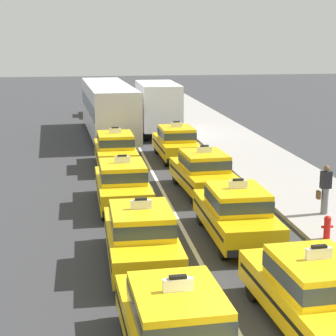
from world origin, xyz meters
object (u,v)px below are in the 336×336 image
at_px(taxi_left_sixth, 102,104).
at_px(taxi_right_third, 203,171).
at_px(bus_left_fifth, 108,107).
at_px(taxi_right_fourth, 176,142).
at_px(taxi_left_third, 122,183).
at_px(taxi_left_second, 141,235).
at_px(taxi_left_fourth, 115,149).
at_px(pedestrian_near_crosswalk, 325,190).
at_px(taxi_left_nearest, 177,327).
at_px(taxi_right_nearest, 314,292).
at_px(box_truck_right_fifth, 156,106).
at_px(taxi_right_second, 236,212).
at_px(fire_hydrant, 327,226).

xyz_separation_m(taxi_left_sixth, taxi_right_third, (3.10, -23.51, 0.00)).
height_order(bus_left_fifth, taxi_right_fourth, bus_left_fifth).
xyz_separation_m(taxi_left_third, taxi_right_fourth, (3.29, 7.83, 0.00)).
relative_size(taxi_left_second, taxi_left_third, 1.00).
bearing_deg(taxi_left_fourth, pedestrian_near_crosswalk, -53.14).
xyz_separation_m(taxi_left_nearest, bus_left_fifth, (0.03, 25.88, 0.94)).
relative_size(taxi_left_sixth, taxi_right_nearest, 0.99).
bearing_deg(taxi_left_fourth, taxi_left_nearest, -89.74).
relative_size(taxi_left_third, taxi_right_fourth, 1.00).
bearing_deg(taxi_right_fourth, box_truck_right_fifth, 89.88).
bearing_deg(taxi_right_fourth, taxi_right_third, -89.73).
bearing_deg(taxi_left_fourth, taxi_right_nearest, -78.77).
relative_size(taxi_left_second, taxi_right_third, 0.98).
xyz_separation_m(bus_left_fifth, pedestrian_near_crosswalk, (6.51, -17.49, -0.81)).
relative_size(taxi_left_fourth, taxi_right_second, 1.00).
distance_m(taxi_right_fourth, box_truck_right_fifth, 7.80).
bearing_deg(taxi_right_third, taxi_right_nearest, -89.87).
height_order(bus_left_fifth, taxi_right_third, bus_left_fifth).
height_order(taxi_left_sixth, taxi_right_second, same).
distance_m(taxi_left_third, fire_hydrant, 7.55).
bearing_deg(taxi_left_sixth, pedestrian_near_crosswalk, -76.51).
bearing_deg(bus_left_fifth, pedestrian_near_crosswalk, -69.59).
bearing_deg(taxi_right_third, box_truck_right_fifth, 90.06).
relative_size(taxi_left_sixth, box_truck_right_fifth, 0.66).
distance_m(taxi_left_fourth, taxi_right_nearest, 16.47).
xyz_separation_m(taxi_left_third, pedestrian_near_crosswalk, (6.76, -2.40, 0.13)).
distance_m(taxi_right_second, box_truck_right_fifth, 19.64).
height_order(taxi_left_fourth, fire_hydrant, taxi_left_fourth).
distance_m(taxi_left_second, taxi_right_fourth, 13.88).
relative_size(bus_left_fifth, taxi_right_third, 2.43).
relative_size(taxi_left_nearest, taxi_left_second, 1.01).
xyz_separation_m(bus_left_fifth, taxi_right_nearest, (3.10, -24.81, -0.94)).
relative_size(taxi_right_third, box_truck_right_fifth, 0.67).
bearing_deg(taxi_right_nearest, fire_hydrant, 63.30).
xyz_separation_m(taxi_left_second, pedestrian_near_crosswalk, (6.67, 3.27, 0.13)).
bearing_deg(pedestrian_near_crosswalk, taxi_right_nearest, -115.01).
bearing_deg(taxi_left_third, pedestrian_near_crosswalk, -19.54).
distance_m(taxi_left_nearest, fire_hydrant, 8.21).
bearing_deg(taxi_left_second, taxi_right_third, 65.37).
distance_m(taxi_right_nearest, taxi_right_second, 5.69).
height_order(taxi_left_sixth, taxi_right_fourth, same).
distance_m(taxi_right_fourth, pedestrian_near_crosswalk, 10.81).
height_order(taxi_left_third, fire_hydrant, taxi_left_third).
xyz_separation_m(taxi_right_fourth, box_truck_right_fifth, (0.02, 7.74, 0.90)).
xyz_separation_m(taxi_right_nearest, fire_hydrant, (2.48, 4.92, -0.33)).
bearing_deg(taxi_left_third, taxi_left_second, -89.12).
xyz_separation_m(taxi_right_second, box_truck_right_fifth, (0.11, 19.61, 0.90)).
height_order(taxi_left_sixth, box_truck_right_fifth, box_truck_right_fifth).
height_order(taxi_right_fourth, fire_hydrant, taxi_right_fourth).
xyz_separation_m(box_truck_right_fifth, fire_hydrant, (2.52, -20.38, -1.23)).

